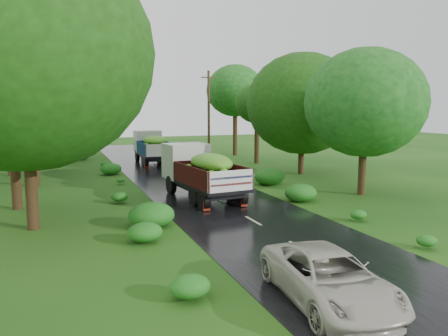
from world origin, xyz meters
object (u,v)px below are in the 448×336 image
truck_far (152,145)px  utility_pole (209,115)px  truck_near (200,169)px  car (329,278)px

truck_far → utility_pole: bearing=0.3°
truck_near → utility_pole: size_ratio=0.85×
truck_near → truck_far: (0.63, 15.75, -0.02)m
truck_far → utility_pole: size_ratio=0.82×
truck_near → car: 13.57m
truck_far → utility_pole: (5.32, -0.07, 2.64)m
truck_near → truck_far: truck_near is taller
truck_near → truck_far: 15.76m
truck_near → truck_far: size_ratio=1.03×
car → utility_pole: size_ratio=0.57×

